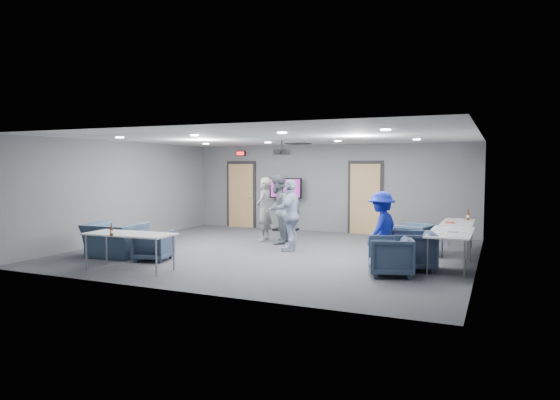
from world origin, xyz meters
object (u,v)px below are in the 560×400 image
at_px(table_right_b, 451,234).
at_px(projector, 282,152).
at_px(person_a, 264,209).
at_px(table_right_a, 458,224).
at_px(table_front_left, 130,236).
at_px(bottle_front, 111,231).
at_px(person_b, 278,209).
at_px(chair_front_a, 153,245).
at_px(bottle_right, 468,216).
at_px(chair_right_c, 390,256).
at_px(chair_right_a, 413,239).
at_px(person_d, 381,229).
at_px(chair_front_b, 115,240).
at_px(chair_right_b, 413,251).
at_px(tv_stand, 286,201).
at_px(person_c, 291,215).

bearing_deg(table_right_b, projector, 74.76).
relative_size(person_a, table_right_b, 0.88).
xyz_separation_m(table_right_a, table_front_left, (-5.74, -4.70, 0.00)).
relative_size(table_right_a, bottle_front, 6.89).
distance_m(person_b, table_right_b, 4.66).
height_order(chair_front_a, bottle_right, bottle_right).
bearing_deg(chair_right_c, person_a, -143.08).
xyz_separation_m(person_b, chair_right_a, (3.51, -0.14, -0.55)).
xyz_separation_m(chair_right_c, table_front_left, (-4.79, -1.58, 0.32)).
relative_size(chair_right_a, projector, 2.18).
bearing_deg(table_front_left, table_right_a, 36.20).
bearing_deg(chair_right_a, chair_front_a, -43.99).
relative_size(person_a, person_d, 1.12).
distance_m(chair_front_a, projector, 4.00).
distance_m(person_b, chair_right_c, 4.39).
relative_size(person_d, chair_front_b, 1.31).
height_order(person_d, chair_front_b, person_d).
distance_m(chair_right_b, table_front_left, 5.59).
bearing_deg(table_right_a, bottle_right, -21.51).
bearing_deg(table_right_b, person_a, 70.82).
distance_m(person_b, table_right_a, 4.47).
xyz_separation_m(chair_right_c, table_right_b, (0.96, 1.22, 0.32)).
xyz_separation_m(person_d, table_right_a, (1.30, 2.34, -0.09)).
xyz_separation_m(table_right_a, bottle_right, (0.19, 0.48, 0.15)).
relative_size(chair_front_b, bottle_front, 4.80).
height_order(chair_front_a, table_right_b, table_right_b).
distance_m(table_right_a, bottle_right, 0.54).
height_order(chair_front_b, tv_stand, tv_stand).
distance_m(chair_front_b, bottle_front, 1.95).
distance_m(table_right_a, projector, 4.61).
bearing_deg(person_b, tv_stand, -170.09).
xyz_separation_m(chair_right_c, chair_front_b, (-6.06, -0.58, 0.01)).
xyz_separation_m(person_b, bottle_front, (-1.35, -4.64, -0.09)).
relative_size(person_b, chair_front_a, 2.50).
xyz_separation_m(chair_right_c, table_right_a, (0.96, 3.12, 0.31)).
height_order(chair_right_a, projector, projector).
bearing_deg(chair_front_b, person_a, -123.64).
relative_size(person_a, projector, 4.80).
height_order(person_a, chair_right_c, person_a).
bearing_deg(bottle_front, chair_right_c, 22.70).
xyz_separation_m(table_right_b, projector, (-4.21, 1.15, 1.71)).
height_order(person_a, projector, projector).
distance_m(person_d, chair_right_b, 0.76).
bearing_deg(person_b, chair_right_a, 78.97).
height_order(chair_front_b, table_right_b, chair_front_b).
bearing_deg(person_c, projector, -141.13).
relative_size(person_c, chair_right_a, 2.20).
height_order(chair_right_a, bottle_right, bottle_right).
distance_m(person_c, chair_right_a, 2.91).
height_order(person_c, chair_right_c, person_c).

